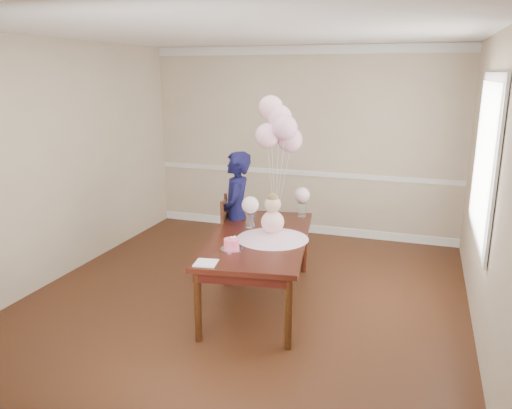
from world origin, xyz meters
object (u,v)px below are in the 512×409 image
(dining_table_top, at_px, (259,238))
(dining_chair_seat, at_px, (241,244))
(woman, at_px, (236,216))
(birthday_cake, at_px, (231,244))

(dining_table_top, distance_m, dining_chair_seat, 0.66)
(dining_chair_seat, xyz_separation_m, woman, (-0.09, 0.08, 0.31))
(dining_table_top, relative_size, woman, 1.29)
(woman, bearing_deg, dining_table_top, 26.43)
(birthday_cake, relative_size, woman, 0.10)
(birthday_cake, height_order, dining_chair_seat, birthday_cake)
(dining_table_top, bearing_deg, dining_chair_seat, 119.11)
(birthday_cake, distance_m, dining_chair_seat, 1.02)
(dining_chair_seat, bearing_deg, birthday_cake, -90.40)
(dining_table_top, height_order, woman, woman)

